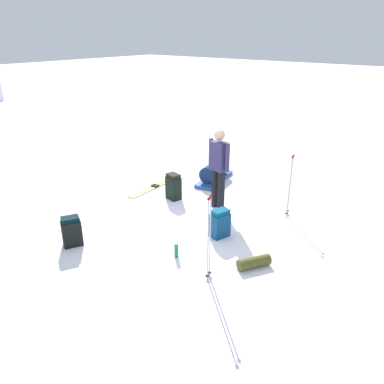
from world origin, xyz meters
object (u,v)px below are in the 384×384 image
(ski_poles_planted_far, at_px, (290,183))
(thermos_bottle, at_px, (176,250))
(backpack_bright, at_px, (173,187))
(backpack_small_spare, at_px, (72,232))
(gear_sled, at_px, (214,173))
(ski_pair_near, at_px, (155,186))
(backpack_large_dark, at_px, (220,224))
(skier_standing, at_px, (219,165))
(sleeping_mat_rolled, at_px, (254,262))
(ski_poles_planted_near, at_px, (209,234))

(ski_poles_planted_far, distance_m, thermos_bottle, 2.78)
(backpack_bright, distance_m, backpack_small_spare, 2.62)
(backpack_bright, bearing_deg, thermos_bottle, -138.02)
(gear_sled, bearing_deg, ski_poles_planted_far, -105.68)
(ski_pair_near, xyz_separation_m, thermos_bottle, (-2.04, -2.42, 0.12))
(backpack_bright, bearing_deg, backpack_small_spare, 178.32)
(backpack_large_dark, bearing_deg, ski_pair_near, 68.58)
(thermos_bottle, bearing_deg, ski_poles_planted_far, -16.12)
(gear_sled, bearing_deg, backpack_large_dark, -142.74)
(skier_standing, xyz_separation_m, backpack_bright, (-0.23, 1.04, -0.67))
(backpack_large_dark, distance_m, gear_sled, 2.80)
(backpack_bright, relative_size, gear_sled, 0.42)
(ski_pair_near, height_order, backpack_large_dark, backpack_large_dark)
(backpack_large_dark, bearing_deg, backpack_small_spare, 135.03)
(ski_poles_planted_far, bearing_deg, sleeping_mat_rolled, -168.80)
(backpack_bright, relative_size, ski_poles_planted_near, 0.43)
(ski_poles_planted_near, bearing_deg, thermos_bottle, 79.90)
(ski_poles_planted_far, bearing_deg, backpack_small_spare, 144.68)
(ski_poles_planted_far, bearing_deg, backpack_large_dark, 159.78)
(ski_poles_planted_far, bearing_deg, thermos_bottle, 163.88)
(backpack_bright, bearing_deg, ski_poles_planted_far, -70.79)
(skier_standing, distance_m, ski_poles_planted_far, 1.47)
(gear_sled, bearing_deg, ski_poles_planted_near, -146.03)
(skier_standing, relative_size, backpack_small_spare, 3.13)
(sleeping_mat_rolled, bearing_deg, gear_sled, 44.77)
(thermos_bottle, bearing_deg, skier_standing, 15.67)
(ski_poles_planted_far, bearing_deg, skier_standing, 114.27)
(backpack_large_dark, bearing_deg, ski_poles_planted_near, -153.12)
(ski_pair_near, height_order, thermos_bottle, thermos_bottle)
(skier_standing, distance_m, ski_pair_near, 2.08)
(ski_pair_near, bearing_deg, backpack_bright, -107.35)
(gear_sled, relative_size, thermos_bottle, 5.41)
(sleeping_mat_rolled, bearing_deg, backpack_bright, 65.80)
(backpack_small_spare, bearing_deg, thermos_bottle, -63.71)
(thermos_bottle, bearing_deg, backpack_large_dark, -9.43)
(ski_pair_near, distance_m, thermos_bottle, 3.17)
(ski_poles_planted_near, bearing_deg, backpack_small_spare, 105.93)
(skier_standing, height_order, backpack_large_dark, skier_standing)
(backpack_small_spare, relative_size, sleeping_mat_rolled, 0.99)
(ski_pair_near, bearing_deg, ski_poles_planted_far, -79.83)
(ski_poles_planted_far, distance_m, gear_sled, 2.41)
(sleeping_mat_rolled, bearing_deg, backpack_large_dark, 64.07)
(skier_standing, relative_size, sleeping_mat_rolled, 3.09)
(skier_standing, height_order, backpack_bright, skier_standing)
(backpack_large_dark, relative_size, sleeping_mat_rolled, 0.97)
(ski_pair_near, distance_m, ski_poles_planted_far, 3.30)
(backpack_bright, bearing_deg, ski_poles_planted_near, -129.09)
(ski_poles_planted_near, xyz_separation_m, sleeping_mat_rolled, (0.68, -0.41, -0.67))
(skier_standing, distance_m, backpack_bright, 1.26)
(backpack_small_spare, height_order, sleeping_mat_rolled, backpack_small_spare)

